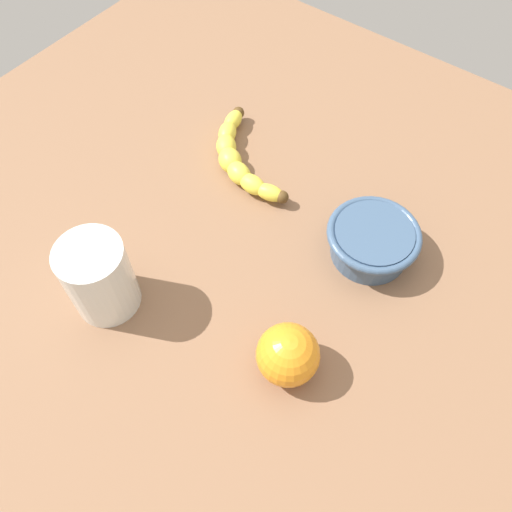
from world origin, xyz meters
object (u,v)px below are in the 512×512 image
ceramic_bowl (372,241)px  smoothie_glass (100,280)px  orange_fruit (288,355)px  banana (239,158)px

ceramic_bowl → smoothie_glass: bearing=-41.2°
ceramic_bowl → orange_fruit: size_ratio=1.67×
ceramic_bowl → banana: bearing=-94.7°
banana → ceramic_bowl: bearing=27.7°
smoothie_glass → orange_fruit: smoothie_glass is taller
ceramic_bowl → orange_fruit: 22.05cm
banana → orange_fruit: size_ratio=2.42×
banana → ceramic_bowl: (2.15, 26.30, 1.38)cm
banana → ceramic_bowl: size_ratio=1.44×
banana → ceramic_bowl: 26.42cm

